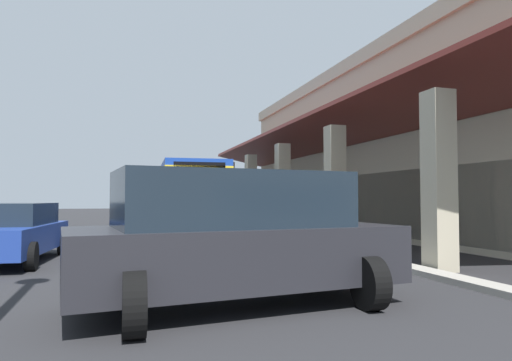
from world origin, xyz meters
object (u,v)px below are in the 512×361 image
transit_bus (186,193)px  parked_suv_charcoal (235,237)px  pedestrian (250,218)px  potted_palm (241,214)px  parked_sedan_blue (11,232)px

transit_bus → parked_suv_charcoal: (15.86, -1.40, -0.84)m
transit_bus → pedestrian: size_ratio=6.95×
pedestrian → potted_palm: (-12.03, 2.79, -0.26)m
parked_sedan_blue → potted_palm: potted_palm is taller
parked_sedan_blue → pedestrian: (-2.54, 6.91, 0.16)m
transit_bus → parked_sedan_blue: transit_bus is taller
pedestrian → parked_sedan_blue: bearing=-69.8°
transit_bus → potted_palm: size_ratio=4.74×
parked_suv_charcoal → parked_sedan_blue: bearing=-145.1°
transit_bus → potted_palm: bearing=139.9°
parked_sedan_blue → transit_bus: bearing=149.9°
parked_sedan_blue → potted_palm: size_ratio=1.91×
parked_sedan_blue → potted_palm: (-14.57, 9.70, -0.10)m
transit_bus → parked_sedan_blue: (9.77, -5.66, -1.10)m
transit_bus → parked_suv_charcoal: 15.94m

